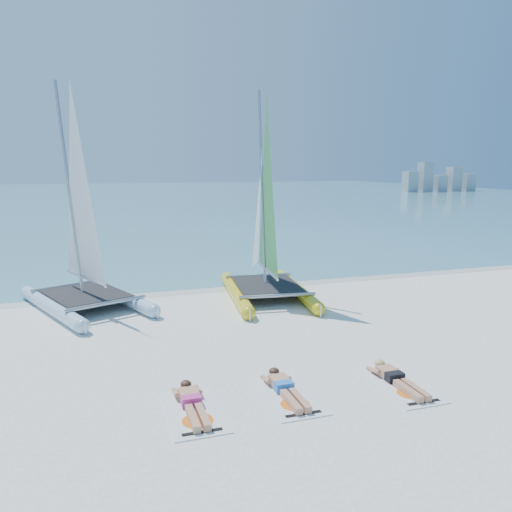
{
  "coord_description": "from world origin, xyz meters",
  "views": [
    {
      "loc": [
        -3.67,
        -12.08,
        4.46
      ],
      "look_at": [
        0.61,
        1.2,
        1.93
      ],
      "focal_mm": 35.0,
      "sensor_mm": 36.0,
      "label": 1
    }
  ],
  "objects": [
    {
      "name": "ground",
      "position": [
        0.0,
        0.0,
        0.0
      ],
      "size": [
        140.0,
        140.0,
        0.0
      ],
      "primitive_type": "plane",
      "color": "white",
      "rests_on": "ground"
    },
    {
      "name": "sea",
      "position": [
        0.0,
        63.0,
        0.01
      ],
      "size": [
        140.0,
        115.0,
        0.01
      ],
      "primitive_type": "cube",
      "color": "#67A3AC",
      "rests_on": "ground"
    },
    {
      "name": "wet_sand_strip",
      "position": [
        0.0,
        5.5,
        0.0
      ],
      "size": [
        140.0,
        1.4,
        0.01
      ],
      "primitive_type": "cube",
      "color": "beige",
      "rests_on": "ground"
    },
    {
      "name": "distant_skyline",
      "position": [
        53.71,
        62.0,
        1.94
      ],
      "size": [
        14.0,
        2.0,
        5.0
      ],
      "color": "#A0AAB0",
      "rests_on": "ground"
    },
    {
      "name": "catamaran_blue",
      "position": [
        -4.15,
        4.31,
        2.2
      ],
      "size": [
        4.46,
        5.98,
        7.38
      ],
      "rotation": [
        0.0,
        0.0,
        0.4
      ],
      "color": "#C2E6FF",
      "rests_on": "ground"
    },
    {
      "name": "catamaran_yellow",
      "position": [
        1.84,
        4.14,
        2.3
      ],
      "size": [
        3.16,
        5.85,
        7.3
      ],
      "rotation": [
        0.0,
        0.0,
        -0.12
      ],
      "color": "yellow",
      "rests_on": "ground"
    },
    {
      "name": "towel_a",
      "position": [
        -2.15,
        -3.66,
        0.01
      ],
      "size": [
        1.0,
        1.85,
        0.02
      ],
      "primitive_type": "cube",
      "color": "white",
      "rests_on": "ground"
    },
    {
      "name": "sunbather_a",
      "position": [
        -2.15,
        -3.47,
        0.12
      ],
      "size": [
        0.37,
        1.73,
        0.26
      ],
      "color": "tan",
      "rests_on": "towel_a"
    },
    {
      "name": "towel_b",
      "position": [
        -0.28,
        -3.61,
        0.01
      ],
      "size": [
        1.0,
        1.85,
        0.02
      ],
      "primitive_type": "cube",
      "color": "white",
      "rests_on": "ground"
    },
    {
      "name": "sunbather_b",
      "position": [
        -0.28,
        -3.42,
        0.12
      ],
      "size": [
        0.37,
        1.73,
        0.26
      ],
      "color": "tan",
      "rests_on": "towel_b"
    },
    {
      "name": "towel_c",
      "position": [
        2.09,
        -3.89,
        0.01
      ],
      "size": [
        1.0,
        1.85,
        0.02
      ],
      "primitive_type": "cube",
      "color": "white",
      "rests_on": "ground"
    },
    {
      "name": "sunbather_c",
      "position": [
        2.09,
        -3.7,
        0.12
      ],
      "size": [
        0.37,
        1.73,
        0.26
      ],
      "color": "tan",
      "rests_on": "towel_c"
    }
  ]
}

